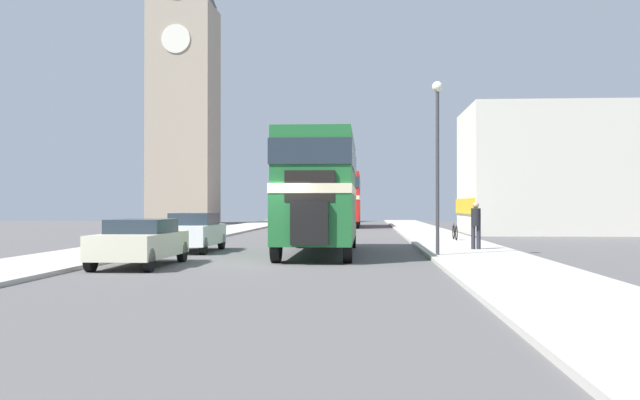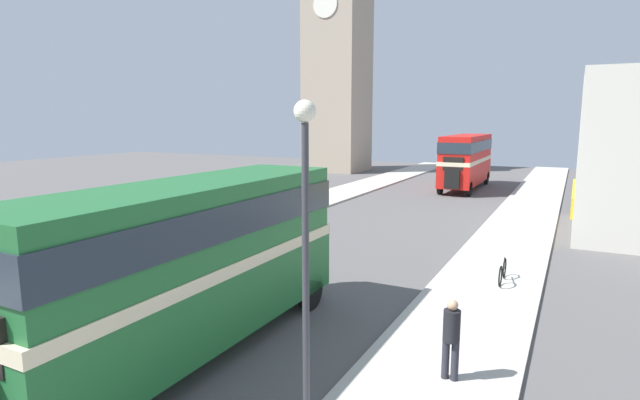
{
  "view_description": "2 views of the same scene",
  "coord_description": "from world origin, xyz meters",
  "px_view_note": "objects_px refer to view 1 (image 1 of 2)",
  "views": [
    {
      "loc": [
        2.89,
        -21.4,
        1.78
      ],
      "look_at": [
        1.22,
        4.62,
        1.98
      ],
      "focal_mm": 40.0,
      "sensor_mm": 36.0,
      "label": 1
    },
    {
      "loc": [
        9.18,
        -4.17,
        5.67
      ],
      "look_at": [
        0.0,
        13.68,
        2.42
      ],
      "focal_mm": 28.0,
      "sensor_mm": 36.0,
      "label": 2
    }
  ],
  "objects_px": {
    "bus_distant": "(345,195)",
    "car_parked_mid": "(194,232)",
    "pedestrian_walking": "(476,223)",
    "church_tower": "(184,70)",
    "double_decker_bus": "(320,185)",
    "bicycle_on_pavement": "(455,232)",
    "car_parked_near": "(141,241)",
    "street_lamp": "(437,141)"
  },
  "relations": [
    {
      "from": "car_parked_near",
      "to": "church_tower",
      "type": "xyz_separation_m",
      "value": [
        -10.96,
        47.29,
        14.2
      ]
    },
    {
      "from": "pedestrian_walking",
      "to": "church_tower",
      "type": "relative_size",
      "value": 0.06
    },
    {
      "from": "pedestrian_walking",
      "to": "bicycle_on_pavement",
      "type": "xyz_separation_m",
      "value": [
        0.12,
        7.39,
        -0.65
      ]
    },
    {
      "from": "bicycle_on_pavement",
      "to": "car_parked_mid",
      "type": "bearing_deg",
      "value": -144.56
    },
    {
      "from": "car_parked_near",
      "to": "street_lamp",
      "type": "relative_size",
      "value": 0.75
    },
    {
      "from": "car_parked_near",
      "to": "bicycle_on_pavement",
      "type": "xyz_separation_m",
      "value": [
        10.89,
        14.38,
        -0.25
      ]
    },
    {
      "from": "bus_distant",
      "to": "car_parked_mid",
      "type": "distance_m",
      "value": 32.27
    },
    {
      "from": "car_parked_mid",
      "to": "church_tower",
      "type": "relative_size",
      "value": 0.14
    },
    {
      "from": "double_decker_bus",
      "to": "bus_distant",
      "type": "relative_size",
      "value": 1.0
    },
    {
      "from": "double_decker_bus",
      "to": "car_parked_mid",
      "type": "relative_size",
      "value": 2.38
    },
    {
      "from": "car_parked_near",
      "to": "church_tower",
      "type": "distance_m",
      "value": 50.57
    },
    {
      "from": "bicycle_on_pavement",
      "to": "street_lamp",
      "type": "xyz_separation_m",
      "value": [
        -1.89,
        -10.6,
        3.47
      ]
    },
    {
      "from": "pedestrian_walking",
      "to": "church_tower",
      "type": "xyz_separation_m",
      "value": [
        -21.73,
        40.3,
        13.8
      ]
    },
    {
      "from": "pedestrian_walking",
      "to": "bicycle_on_pavement",
      "type": "distance_m",
      "value": 7.42
    },
    {
      "from": "double_decker_bus",
      "to": "church_tower",
      "type": "relative_size",
      "value": 0.34
    },
    {
      "from": "double_decker_bus",
      "to": "car_parked_mid",
      "type": "bearing_deg",
      "value": 168.12
    },
    {
      "from": "pedestrian_walking",
      "to": "street_lamp",
      "type": "distance_m",
      "value": 4.63
    },
    {
      "from": "bus_distant",
      "to": "church_tower",
      "type": "relative_size",
      "value": 0.34
    },
    {
      "from": "bus_distant",
      "to": "double_decker_bus",
      "type": "bearing_deg",
      "value": -89.95
    },
    {
      "from": "car_parked_mid",
      "to": "street_lamp",
      "type": "xyz_separation_m",
      "value": [
        9.04,
        -2.82,
        3.18
      ]
    },
    {
      "from": "car_parked_near",
      "to": "car_parked_mid",
      "type": "relative_size",
      "value": 1.05
    },
    {
      "from": "car_parked_mid",
      "to": "bicycle_on_pavement",
      "type": "bearing_deg",
      "value": 35.44
    },
    {
      "from": "street_lamp",
      "to": "double_decker_bus",
      "type": "bearing_deg",
      "value": 156.52
    },
    {
      "from": "double_decker_bus",
      "to": "street_lamp",
      "type": "relative_size",
      "value": 1.7
    },
    {
      "from": "bus_distant",
      "to": "bicycle_on_pavement",
      "type": "bearing_deg",
      "value": -75.96
    },
    {
      "from": "car_parked_mid",
      "to": "street_lamp",
      "type": "distance_m",
      "value": 9.99
    },
    {
      "from": "car_parked_near",
      "to": "bus_distant",
      "type": "bearing_deg",
      "value": 82.77
    },
    {
      "from": "bus_distant",
      "to": "pedestrian_walking",
      "type": "relative_size",
      "value": 5.56
    },
    {
      "from": "street_lamp",
      "to": "bicycle_on_pavement",
      "type": "bearing_deg",
      "value": 79.87
    },
    {
      "from": "double_decker_bus",
      "to": "car_parked_mid",
      "type": "xyz_separation_m",
      "value": [
        -4.95,
        1.04,
        -1.75
      ]
    },
    {
      "from": "street_lamp",
      "to": "church_tower",
      "type": "xyz_separation_m",
      "value": [
        -19.96,
        43.51,
        10.98
      ]
    },
    {
      "from": "bus_distant",
      "to": "car_parked_near",
      "type": "xyz_separation_m",
      "value": [
        -4.88,
        -38.44,
        -1.89
      ]
    },
    {
      "from": "bus_distant",
      "to": "bicycle_on_pavement",
      "type": "relative_size",
      "value": 5.66
    },
    {
      "from": "double_decker_bus",
      "to": "church_tower",
      "type": "bearing_deg",
      "value": 110.81
    },
    {
      "from": "bus_distant",
      "to": "bicycle_on_pavement",
      "type": "height_order",
      "value": "bus_distant"
    },
    {
      "from": "car_parked_mid",
      "to": "pedestrian_walking",
      "type": "relative_size",
      "value": 2.33
    },
    {
      "from": "car_parked_near",
      "to": "pedestrian_walking",
      "type": "bearing_deg",
      "value": 32.97
    },
    {
      "from": "bus_distant",
      "to": "car_parked_mid",
      "type": "bearing_deg",
      "value": -98.77
    },
    {
      "from": "church_tower",
      "to": "street_lamp",
      "type": "bearing_deg",
      "value": -65.36
    },
    {
      "from": "double_decker_bus",
      "to": "church_tower",
      "type": "height_order",
      "value": "church_tower"
    },
    {
      "from": "car_parked_near",
      "to": "double_decker_bus",
      "type": "bearing_deg",
      "value": 48.54
    },
    {
      "from": "pedestrian_walking",
      "to": "car_parked_mid",
      "type": "bearing_deg",
      "value": -177.92
    }
  ]
}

